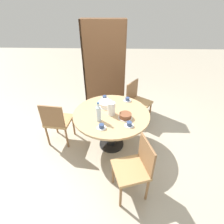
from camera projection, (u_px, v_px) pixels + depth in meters
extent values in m
plane|color=#B2A893|center=(111.00, 144.00, 3.25)|extent=(14.00, 14.00, 0.00)
cylinder|color=black|center=(111.00, 144.00, 3.24)|extent=(0.44, 0.44, 0.03)
cylinder|color=black|center=(111.00, 130.00, 3.05)|extent=(0.15, 0.15, 0.64)
cylinder|color=tan|center=(111.00, 114.00, 2.86)|extent=(1.25, 1.25, 0.04)
cylinder|color=olive|center=(142.00, 119.00, 3.54)|extent=(0.03, 0.03, 0.42)
cylinder|color=olive|center=(150.00, 112.00, 3.78)|extent=(0.03, 0.03, 0.42)
cylinder|color=olive|center=(127.00, 113.00, 3.72)|extent=(0.03, 0.03, 0.42)
cylinder|color=olive|center=(136.00, 106.00, 3.96)|extent=(0.03, 0.03, 0.42)
cube|color=tan|center=(139.00, 103.00, 3.62)|extent=(0.59, 0.59, 0.04)
cube|color=olive|center=(132.00, 91.00, 3.60)|extent=(0.26, 0.34, 0.40)
cylinder|color=olive|center=(74.00, 126.00, 3.37)|extent=(0.03, 0.03, 0.42)
cylinder|color=olive|center=(56.00, 124.00, 3.42)|extent=(0.03, 0.03, 0.42)
cylinder|color=olive|center=(67.00, 138.00, 3.08)|extent=(0.03, 0.03, 0.42)
cylinder|color=olive|center=(48.00, 136.00, 3.12)|extent=(0.03, 0.03, 0.42)
cube|color=tan|center=(59.00, 121.00, 3.12)|extent=(0.47, 0.47, 0.04)
cube|color=olive|center=(52.00, 117.00, 2.83)|extent=(0.40, 0.07, 0.40)
cylinder|color=olive|center=(113.00, 173.00, 2.47)|extent=(0.03, 0.03, 0.42)
cylinder|color=olive|center=(121.00, 197.00, 2.18)|extent=(0.03, 0.03, 0.42)
cylinder|color=olive|center=(137.00, 168.00, 2.55)|extent=(0.03, 0.03, 0.42)
cylinder|color=olive|center=(147.00, 190.00, 2.26)|extent=(0.03, 0.03, 0.42)
cube|color=tan|center=(130.00, 170.00, 2.24)|extent=(0.52, 0.52, 0.04)
cube|color=olive|center=(146.00, 155.00, 2.15)|extent=(0.14, 0.39, 0.40)
cube|color=brown|center=(124.00, 66.00, 3.98)|extent=(0.04, 0.28, 1.93)
cube|color=brown|center=(85.00, 66.00, 4.01)|extent=(0.04, 0.28, 1.93)
cube|color=brown|center=(104.00, 68.00, 3.89)|extent=(0.95, 0.02, 1.93)
cube|color=brown|center=(105.00, 101.00, 4.52)|extent=(0.88, 0.27, 0.04)
cube|color=brown|center=(105.00, 85.00, 4.26)|extent=(0.88, 0.27, 0.04)
cube|color=brown|center=(104.00, 66.00, 4.00)|extent=(0.88, 0.27, 0.04)
cube|color=brown|center=(104.00, 44.00, 3.73)|extent=(0.88, 0.27, 0.04)
cube|color=brown|center=(103.00, 19.00, 3.47)|extent=(0.88, 0.27, 0.04)
cube|color=#28703D|center=(116.00, 94.00, 4.38)|extent=(0.34, 0.21, 0.41)
cube|color=teal|center=(94.00, 94.00, 4.40)|extent=(0.34, 0.21, 0.38)
cube|color=beige|center=(115.00, 78.00, 4.14)|extent=(0.39, 0.21, 0.34)
cube|color=black|center=(94.00, 77.00, 4.14)|extent=(0.39, 0.21, 0.40)
cube|color=#B72D28|center=(116.00, 57.00, 3.87)|extent=(0.37, 0.21, 0.36)
cube|color=gold|center=(93.00, 56.00, 3.87)|extent=(0.37, 0.21, 0.40)
cube|color=#703384|center=(115.00, 33.00, 3.59)|extent=(0.40, 0.21, 0.38)
cube|color=teal|center=(92.00, 34.00, 3.61)|extent=(0.40, 0.21, 0.37)
cylinder|color=white|center=(112.00, 109.00, 2.77)|extent=(0.13, 0.13, 0.22)
cone|color=white|center=(112.00, 102.00, 2.70)|extent=(0.11, 0.11, 0.02)
sphere|color=white|center=(112.00, 101.00, 2.69)|extent=(0.02, 0.02, 0.02)
cylinder|color=silver|center=(99.00, 114.00, 2.62)|extent=(0.07, 0.07, 0.24)
cylinder|color=silver|center=(98.00, 105.00, 2.53)|extent=(0.03, 0.03, 0.07)
cylinder|color=#2D5184|center=(98.00, 103.00, 2.51)|extent=(0.04, 0.04, 0.01)
cylinder|color=white|center=(105.00, 105.00, 3.04)|extent=(0.28, 0.28, 0.01)
cylinder|color=silver|center=(105.00, 103.00, 3.02)|extent=(0.25, 0.25, 0.07)
cylinder|color=white|center=(125.00, 118.00, 2.74)|extent=(0.22, 0.22, 0.01)
cylinder|color=brown|center=(125.00, 116.00, 2.72)|extent=(0.19, 0.19, 0.07)
cylinder|color=silver|center=(127.00, 101.00, 3.19)|extent=(0.14, 0.14, 0.01)
cylinder|color=#334775|center=(128.00, 99.00, 3.17)|extent=(0.08, 0.08, 0.06)
cylinder|color=silver|center=(105.00, 99.00, 3.24)|extent=(0.14, 0.14, 0.01)
cylinder|color=#334775|center=(105.00, 97.00, 3.22)|extent=(0.08, 0.08, 0.06)
cylinder|color=silver|center=(129.00, 126.00, 2.58)|extent=(0.14, 0.14, 0.01)
cylinder|color=#334775|center=(129.00, 124.00, 2.56)|extent=(0.08, 0.08, 0.06)
cylinder|color=silver|center=(102.00, 128.00, 2.53)|extent=(0.14, 0.14, 0.01)
cylinder|color=#334775|center=(101.00, 126.00, 2.51)|extent=(0.08, 0.08, 0.06)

